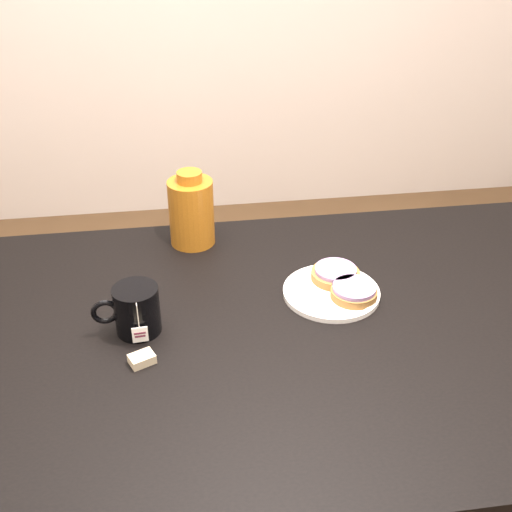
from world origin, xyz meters
name	(u,v)px	position (x,y,z in m)	size (l,w,h in m)	color
table	(286,359)	(0.00, 0.00, 0.67)	(1.40, 0.90, 0.75)	black
plate	(331,291)	(0.11, 0.10, 0.76)	(0.20, 0.20, 0.02)	white
bagel_back	(335,274)	(0.13, 0.14, 0.77)	(0.14, 0.14, 0.03)	brown
bagel_front	(354,292)	(0.15, 0.07, 0.77)	(0.11, 0.11, 0.03)	brown
mug	(136,310)	(-0.29, 0.03, 0.80)	(0.13, 0.10, 0.10)	black
teabag_pouch	(142,359)	(-0.28, -0.07, 0.76)	(0.04, 0.03, 0.02)	#C6B793
bagel_package	(191,211)	(-0.17, 0.36, 0.83)	(0.13, 0.13, 0.18)	brown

